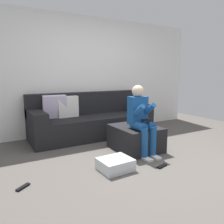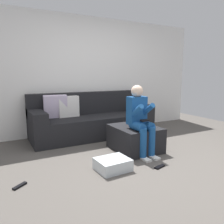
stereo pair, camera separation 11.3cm
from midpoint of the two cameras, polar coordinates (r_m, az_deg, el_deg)
The scene contains 9 objects.
ground_plane at distance 3.36m, azimuth 10.87°, elevation -12.67°, with size 7.04×7.04×0.00m, color #544F49.
wall_back at distance 5.02m, azimuth -4.90°, elevation 9.24°, with size 5.42×0.10×2.47m, color white.
couch_sectional at distance 4.65m, azimuth -4.72°, elevation -1.99°, with size 2.47×0.89×0.89m.
ottoman at distance 3.81m, azimuth 6.71°, elevation -6.64°, with size 0.68×0.80×0.40m, color black.
person_seated at distance 3.54m, azimuth 8.14°, elevation -1.54°, with size 0.30×0.56×1.10m.
storage_bin at distance 3.06m, azimuth 1.26°, elevation -13.18°, with size 0.43×0.36×0.16m, color silver.
remote_near_ottoman at distance 3.24m, azimuth 13.06°, elevation -13.41°, with size 0.18×0.06×0.02m, color black.
remote_by_storage_bin at distance 3.26m, azimuth 5.08°, elevation -13.00°, with size 0.16×0.04×0.02m, color black.
remote_under_side_table at distance 2.86m, azimuth -21.34°, elevation -17.11°, with size 0.18×0.04×0.02m, color black.
Camera 2 is at (-1.94, -2.43, 1.26)m, focal length 35.91 mm.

